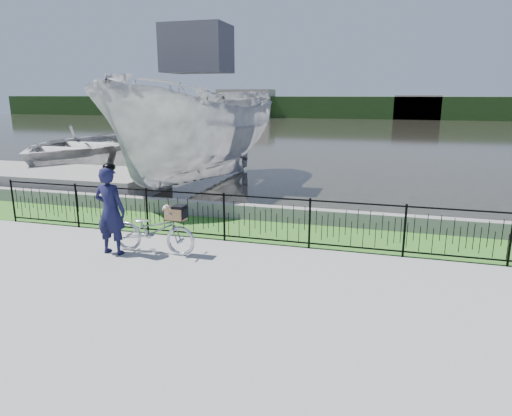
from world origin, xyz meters
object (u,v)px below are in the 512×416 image
(boat_near, at_px, (199,131))
(boat_far, at_px, (95,146))
(cyclist, at_px, (110,210))
(dock, at_px, (29,178))
(bicycle_rig, at_px, (154,230))

(boat_near, bearing_deg, boat_far, 155.63)
(cyclist, distance_m, boat_near, 7.40)
(dock, height_order, bicycle_rig, bicycle_rig)
(cyclist, bearing_deg, bicycle_rig, 18.67)
(boat_near, height_order, boat_far, boat_near)
(boat_far, bearing_deg, cyclist, -53.73)
(dock, distance_m, cyclist, 8.84)
(dock, relative_size, boat_near, 0.96)
(dock, bearing_deg, cyclist, -37.64)
(dock, height_order, cyclist, cyclist)
(dock, distance_m, boat_near, 6.49)
(bicycle_rig, relative_size, boat_far, 0.20)
(cyclist, relative_size, boat_near, 0.19)
(bicycle_rig, xyz_separation_m, cyclist, (-0.85, -0.29, 0.46))
(cyclist, height_order, boat_near, boat_near)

